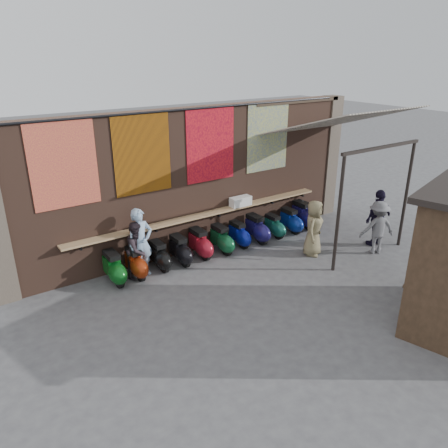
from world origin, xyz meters
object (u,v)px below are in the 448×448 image
at_px(scooter_stool_2, 159,256).
at_px(diner_right, 138,249).
at_px(scooter_stool_10, 303,215).
at_px(scooter_stool_7, 256,229).
at_px(scooter_stool_5, 221,240).
at_px(scooter_stool_0, 114,268).
at_px(scooter_stool_9, 290,221).
at_px(scooter_stool_4, 200,244).
at_px(shopper_navy, 378,218).
at_px(scooter_stool_8, 274,226).
at_px(shopper_tan, 314,228).
at_px(scooter_stool_6, 239,235).
at_px(diner_left, 140,243).
at_px(scooter_stool_1, 136,263).
at_px(scooter_stool_3, 180,250).
at_px(shopper_grey, 378,227).
at_px(shelf_box, 241,201).

height_order(scooter_stool_2, diner_right, diner_right).
xyz_separation_m(scooter_stool_10, diner_right, (-5.75, -0.03, 0.31)).
bearing_deg(scooter_stool_7, scooter_stool_5, -179.01).
bearing_deg(scooter_stool_7, scooter_stool_0, 179.99).
bearing_deg(scooter_stool_9, scooter_stool_2, 179.14).
relative_size(scooter_stool_2, scooter_stool_4, 0.93).
relative_size(scooter_stool_4, scooter_stool_9, 1.06).
bearing_deg(scooter_stool_10, scooter_stool_2, 179.96).
distance_m(scooter_stool_5, shopper_navy, 4.61).
bearing_deg(scooter_stool_4, scooter_stool_9, -1.38).
bearing_deg(scooter_stool_8, shopper_tan, -86.90).
relative_size(scooter_stool_6, diner_left, 0.43).
height_order(scooter_stool_1, scooter_stool_3, scooter_stool_3).
distance_m(scooter_stool_0, scooter_stool_8, 5.12).
height_order(scooter_stool_3, scooter_stool_9, scooter_stool_3).
distance_m(scooter_stool_10, shopper_navy, 2.39).
distance_m(scooter_stool_0, scooter_stool_3, 1.85).
bearing_deg(shopper_navy, diner_right, -18.31).
distance_m(scooter_stool_0, shopper_tan, 5.45).
height_order(scooter_stool_1, shopper_tan, shopper_tan).
xyz_separation_m(scooter_stool_0, shopper_grey, (6.76, -2.51, 0.37)).
distance_m(scooter_stool_0, diner_left, 0.90).
xyz_separation_m(scooter_stool_3, diner_left, (-1.11, 0.01, 0.51)).
height_order(scooter_stool_3, shopper_tan, shopper_tan).
height_order(scooter_stool_2, scooter_stool_10, scooter_stool_10).
bearing_deg(scooter_stool_3, scooter_stool_8, -0.55).
xyz_separation_m(scooter_stool_1, scooter_stool_3, (1.29, 0.02, 0.01)).
bearing_deg(diner_right, scooter_stool_3, -33.79).
bearing_deg(diner_right, scooter_stool_7, -33.77).
xyz_separation_m(shelf_box, scooter_stool_6, (-0.25, -0.28, -0.90)).
relative_size(scooter_stool_2, diner_left, 0.44).
distance_m(scooter_stool_2, scooter_stool_8, 3.86).
xyz_separation_m(scooter_stool_1, diner_left, (0.18, 0.03, 0.51)).
bearing_deg(scooter_stool_3, scooter_stool_0, -179.67).
bearing_deg(scooter_stool_2, scooter_stool_6, -0.13).
bearing_deg(shopper_tan, scooter_stool_5, 111.16).
height_order(scooter_stool_6, scooter_stool_7, scooter_stool_7).
height_order(shelf_box, scooter_stool_3, shelf_box).
bearing_deg(shopper_grey, shelf_box, -22.52).
xyz_separation_m(scooter_stool_8, scooter_stool_9, (0.68, -0.00, 0.03)).
xyz_separation_m(scooter_stool_0, scooter_stool_8, (5.12, -0.02, -0.05)).
bearing_deg(scooter_stool_0, scooter_stool_7, -0.01).
relative_size(scooter_stool_1, scooter_stool_6, 1.05).
bearing_deg(scooter_stool_8, scooter_stool_6, 177.28).
bearing_deg(scooter_stool_5, scooter_stool_2, 177.93).
height_order(scooter_stool_4, shopper_navy, shopper_navy).
relative_size(scooter_stool_0, diner_right, 0.58).
xyz_separation_m(scooter_stool_1, scooter_stool_6, (3.26, 0.05, -0.02)).
distance_m(scooter_stool_3, scooter_stool_7, 2.60).
distance_m(diner_left, shopper_grey, 6.52).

